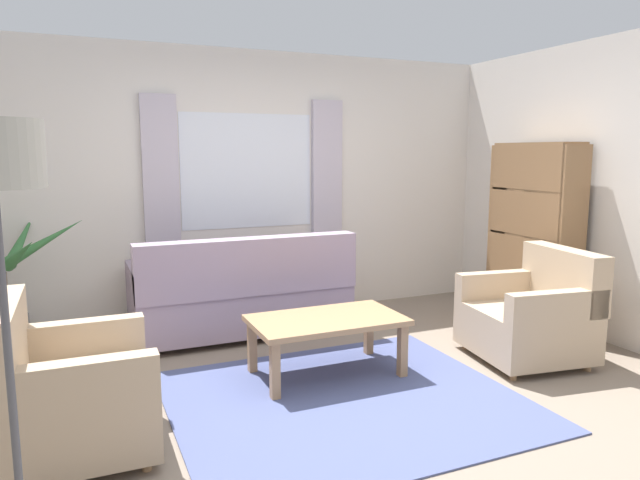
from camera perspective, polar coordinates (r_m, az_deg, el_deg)
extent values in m
plane|color=gray|center=(3.97, 2.54, -15.63)|extent=(6.24, 6.24, 0.00)
cube|color=silver|center=(5.74, -7.32, 5.30)|extent=(5.32, 0.12, 2.60)
cube|color=white|center=(5.67, -7.18, 6.78)|extent=(1.30, 0.01, 1.10)
cube|color=silver|center=(5.47, -15.51, 6.46)|extent=(0.32, 0.06, 1.40)
cube|color=silver|center=(5.93, 0.68, 6.93)|extent=(0.32, 0.06, 1.40)
cube|color=#4C5684|center=(3.96, 2.54, -15.56)|extent=(2.24, 1.97, 0.01)
cube|color=#998499|center=(5.30, -7.84, -6.51)|extent=(1.90, 0.80, 0.38)
cube|color=#998499|center=(4.90, -6.93, -2.58)|extent=(1.90, 0.20, 0.48)
cube|color=#998499|center=(5.52, 0.83, -2.52)|extent=(0.16, 0.80, 0.24)
cube|color=#998499|center=(5.07, -17.44, -3.92)|extent=(0.16, 0.80, 0.24)
cylinder|color=#A87F56|center=(5.90, -0.56, -7.07)|extent=(0.06, 0.06, 0.06)
cylinder|color=#A87F56|center=(5.50, -17.31, -8.66)|extent=(0.06, 0.06, 0.06)
cylinder|color=#A87F56|center=(5.38, 1.95, -8.66)|extent=(0.06, 0.06, 0.06)
cylinder|color=#A87F56|center=(4.93, -16.54, -10.66)|extent=(0.06, 0.06, 0.06)
cube|color=tan|center=(3.53, -22.89, -15.26)|extent=(0.81, 0.85, 0.36)
cube|color=tan|center=(3.42, -28.91, -9.16)|extent=(0.19, 0.84, 0.46)
cube|color=tan|center=(3.09, -23.20, -12.97)|extent=(0.80, 0.13, 0.22)
cube|color=tan|center=(3.77, -23.16, -9.04)|extent=(0.80, 0.13, 0.22)
cylinder|color=#A87F56|center=(3.33, -16.77, -20.51)|extent=(0.05, 0.05, 0.06)
cylinder|color=#A87F56|center=(3.94, -17.87, -15.79)|extent=(0.05, 0.05, 0.06)
cylinder|color=#A87F56|center=(3.95, -27.55, -16.31)|extent=(0.05, 0.05, 0.06)
cube|color=tan|center=(4.88, 19.62, -8.40)|extent=(0.91, 0.94, 0.36)
cube|color=tan|center=(4.98, 22.98, -3.40)|extent=(0.29, 0.86, 0.46)
cube|color=tan|center=(5.10, 17.47, -4.21)|extent=(0.81, 0.23, 0.22)
cube|color=tan|center=(4.53, 22.42, -6.08)|extent=(0.81, 0.23, 0.22)
cylinder|color=#A87F56|center=(5.05, 14.23, -10.08)|extent=(0.05, 0.05, 0.06)
cylinder|color=#A87F56|center=(4.51, 18.60, -12.59)|extent=(0.05, 0.05, 0.06)
cylinder|color=#A87F56|center=(5.39, 20.24, -9.17)|extent=(0.05, 0.05, 0.06)
cylinder|color=#A87F56|center=(4.88, 24.96, -11.31)|extent=(0.05, 0.05, 0.06)
cube|color=#A87F56|center=(4.24, 0.65, -7.93)|extent=(1.10, 0.64, 0.04)
cube|color=#A87F56|center=(3.91, -4.48, -12.82)|extent=(0.06, 0.06, 0.40)
cube|color=#A87F56|center=(4.31, 8.16, -10.82)|extent=(0.06, 0.06, 0.40)
cube|color=#A87F56|center=(4.38, -6.73, -10.47)|extent=(0.06, 0.06, 0.40)
cube|color=#A87F56|center=(4.74, 4.84, -8.95)|extent=(0.06, 0.06, 0.40)
cylinder|color=#56565B|center=(5.26, -28.57, -8.49)|extent=(0.33, 0.33, 0.35)
cylinder|color=brown|center=(5.17, -28.85, -4.73)|extent=(0.07, 0.07, 0.36)
cone|color=#38753D|center=(5.03, -25.56, -0.11)|extent=(0.62, 0.18, 0.42)
cone|color=#38753D|center=(5.37, -27.36, 0.22)|extent=(0.30, 0.57, 0.47)
cone|color=#38753D|center=(4.92, -27.58, -1.23)|extent=(0.33, 0.41, 0.35)
cube|color=olive|center=(5.46, 23.66, -0.30)|extent=(0.30, 0.04, 1.70)
cube|color=olive|center=(6.10, 17.49, 0.91)|extent=(0.30, 0.04, 1.70)
cube|color=olive|center=(5.67, 19.38, 0.26)|extent=(0.02, 0.90, 1.70)
cube|color=olive|center=(5.94, 19.97, -7.70)|extent=(0.30, 0.86, 0.02)
cube|color=olive|center=(5.84, 20.19, -3.69)|extent=(0.30, 0.86, 0.02)
cube|color=olive|center=(5.77, 20.41, 0.44)|extent=(0.30, 0.86, 0.02)
cube|color=olive|center=(5.72, 20.64, 4.65)|extent=(0.30, 0.86, 0.02)
cube|color=olive|center=(5.71, 20.87, 8.91)|extent=(0.30, 0.86, 0.02)
cube|color=#7F478C|center=(5.57, 22.71, -3.02)|extent=(0.24, 0.09, 0.24)
cube|color=#B23833|center=(5.64, 21.94, -2.83)|extent=(0.26, 0.10, 0.24)
cube|color=#B23833|center=(5.71, 21.27, -2.85)|extent=(0.25, 0.06, 0.21)
cube|color=#335199|center=(5.77, 20.65, -2.67)|extent=(0.26, 0.08, 0.21)
cube|color=#335199|center=(5.84, 20.01, -2.62)|extent=(0.28, 0.07, 0.19)
cube|color=#7F478C|center=(5.90, 19.47, -2.42)|extent=(0.28, 0.08, 0.20)
cube|color=#7F478C|center=(5.96, 18.93, -2.10)|extent=(0.23, 0.08, 0.24)
cube|color=#5B8E93|center=(6.02, 18.42, -2.23)|extent=(0.24, 0.06, 0.19)
cylinder|color=#4C4C51|center=(2.48, -28.26, -12.80)|extent=(0.03, 0.03, 1.48)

